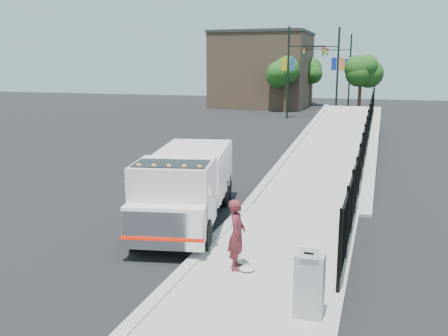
% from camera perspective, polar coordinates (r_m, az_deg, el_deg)
% --- Properties ---
extents(ground, '(120.00, 120.00, 0.00)m').
position_cam_1_polar(ground, '(13.68, -1.56, -8.98)').
color(ground, black).
rests_on(ground, ground).
extents(sidewalk, '(3.55, 12.00, 0.12)m').
position_cam_1_polar(sidewalk, '(11.39, 4.45, -13.15)').
color(sidewalk, '#9E998E').
rests_on(sidewalk, ground).
extents(curb, '(0.30, 12.00, 0.16)m').
position_cam_1_polar(curb, '(11.92, -4.79, -11.86)').
color(curb, '#ADAAA3').
rests_on(curb, ground).
extents(ramp, '(3.95, 24.06, 3.19)m').
position_cam_1_polar(ramp, '(28.56, 13.18, 1.76)').
color(ramp, '#9E998E').
rests_on(ramp, ground).
extents(iron_fence, '(0.10, 28.00, 1.80)m').
position_cam_1_polar(iron_fence, '(24.39, 15.84, 2.08)').
color(iron_fence, black).
rests_on(iron_fence, ground).
extents(truck, '(3.40, 7.02, 2.31)m').
position_cam_1_polar(truck, '(15.29, -4.39, -1.66)').
color(truck, black).
rests_on(truck, ground).
extents(worker, '(0.48, 0.66, 1.68)m').
position_cam_1_polar(worker, '(11.73, 1.48, -7.59)').
color(worker, maroon).
rests_on(worker, sidewalk).
extents(utility_cabinet, '(0.55, 0.40, 1.25)m').
position_cam_1_polar(utility_cabinet, '(9.85, 9.72, -13.08)').
color(utility_cabinet, gray).
rests_on(utility_cabinet, sidewalk).
extents(arrow_sign, '(0.35, 0.04, 0.22)m').
position_cam_1_polar(arrow_sign, '(9.36, 9.68, -9.55)').
color(arrow_sign, white).
rests_on(arrow_sign, utility_cabinet).
extents(debris, '(0.38, 0.38, 0.09)m').
position_cam_1_polar(debris, '(11.90, 2.63, -11.41)').
color(debris, silver).
rests_on(debris, sidewalk).
extents(light_pole_0, '(3.77, 0.22, 8.00)m').
position_cam_1_polar(light_pole_0, '(45.01, 7.73, 11.15)').
color(light_pole_0, black).
rests_on(light_pole_0, ground).
extents(light_pole_1, '(3.77, 0.22, 8.00)m').
position_cam_1_polar(light_pole_1, '(46.52, 12.48, 11.01)').
color(light_pole_1, black).
rests_on(light_pole_1, ground).
extents(light_pole_2, '(3.77, 0.22, 8.00)m').
position_cam_1_polar(light_pole_2, '(54.79, 8.74, 11.24)').
color(light_pole_2, black).
rests_on(light_pole_2, ground).
extents(light_pole_3, '(3.78, 0.22, 8.00)m').
position_cam_1_polar(light_pole_3, '(58.11, 13.89, 11.07)').
color(light_pole_3, black).
rests_on(light_pole_3, ground).
extents(tree_0, '(2.82, 2.82, 5.41)m').
position_cam_1_polar(tree_0, '(50.78, 7.09, 10.78)').
color(tree_0, '#382314').
rests_on(tree_0, ground).
extents(tree_1, '(2.68, 2.68, 5.34)m').
position_cam_1_polar(tree_1, '(53.37, 15.37, 10.50)').
color(tree_1, '#382314').
rests_on(tree_1, ground).
extents(tree_2, '(2.64, 2.64, 5.32)m').
position_cam_1_polar(tree_2, '(59.40, 9.83, 10.84)').
color(tree_2, '#382314').
rests_on(tree_2, ground).
extents(building, '(10.00, 10.00, 8.00)m').
position_cam_1_polar(building, '(57.60, 4.46, 11.00)').
color(building, '#8C664C').
rests_on(building, ground).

